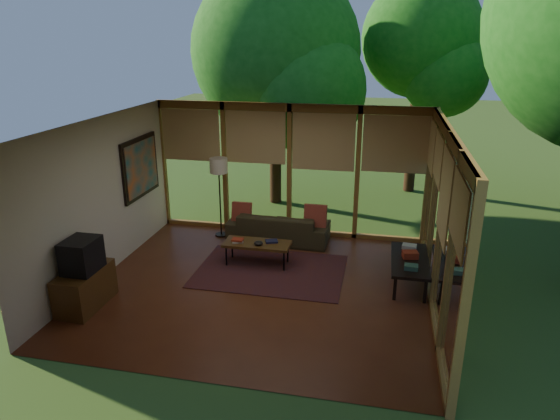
% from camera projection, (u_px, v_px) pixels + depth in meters
% --- Properties ---
extents(floor, '(5.50, 5.50, 0.00)m').
position_uv_depth(floor, '(261.00, 286.00, 8.29)').
color(floor, brown).
rests_on(floor, ground).
extents(ceiling, '(5.50, 5.50, 0.00)m').
position_uv_depth(ceiling, '(258.00, 124.00, 7.40)').
color(ceiling, silver).
rests_on(ceiling, ground).
extents(wall_left, '(0.04, 5.00, 2.70)m').
position_uv_depth(wall_left, '(101.00, 199.00, 8.38)').
color(wall_left, beige).
rests_on(wall_left, ground).
extents(wall_front, '(5.50, 0.04, 2.70)m').
position_uv_depth(wall_front, '(204.00, 282.00, 5.53)').
color(wall_front, beige).
rests_on(wall_front, ground).
extents(window_wall_back, '(5.50, 0.12, 2.70)m').
position_uv_depth(window_wall_back, '(289.00, 170.00, 10.15)').
color(window_wall_back, olive).
rests_on(window_wall_back, ground).
extents(window_wall_right, '(0.12, 5.00, 2.70)m').
position_uv_depth(window_wall_right, '(441.00, 223.00, 7.31)').
color(window_wall_right, olive).
rests_on(window_wall_right, ground).
extents(tree_nw, '(3.88, 3.88, 5.54)m').
position_uv_depth(tree_nw, '(276.00, 52.00, 11.42)').
color(tree_nw, '#331E12').
rests_on(tree_nw, ground).
extents(tree_ne, '(2.94, 2.94, 5.37)m').
position_uv_depth(tree_ne, '(421.00, 39.00, 12.28)').
color(tree_ne, '#331E12').
rests_on(tree_ne, ground).
extents(rug, '(2.57, 1.82, 0.01)m').
position_uv_depth(rug, '(271.00, 271.00, 8.83)').
color(rug, maroon).
rests_on(rug, floor).
extents(sofa, '(2.03, 0.84, 0.59)m').
position_uv_depth(sofa, '(279.00, 227.00, 10.06)').
color(sofa, '#38311C').
rests_on(sofa, floor).
extents(pillow_left, '(0.39, 0.21, 0.41)m').
position_uv_depth(pillow_left, '(242.00, 212.00, 10.07)').
color(pillow_left, maroon).
rests_on(pillow_left, sofa).
extents(pillow_right, '(0.44, 0.23, 0.46)m').
position_uv_depth(pillow_right, '(315.00, 216.00, 9.77)').
color(pillow_right, maroon).
rests_on(pillow_right, sofa).
extents(ct_book_lower, '(0.24, 0.21, 0.03)m').
position_uv_depth(ct_book_lower, '(238.00, 241.00, 8.98)').
color(ct_book_lower, beige).
rests_on(ct_book_lower, coffee_table).
extents(ct_book_upper, '(0.20, 0.16, 0.03)m').
position_uv_depth(ct_book_upper, '(238.00, 240.00, 8.97)').
color(ct_book_upper, maroon).
rests_on(ct_book_upper, coffee_table).
extents(ct_book_side, '(0.26, 0.23, 0.03)m').
position_uv_depth(ct_book_side, '(272.00, 241.00, 8.98)').
color(ct_book_side, '#161733').
rests_on(ct_book_side, coffee_table).
extents(ct_bowl, '(0.16, 0.16, 0.07)m').
position_uv_depth(ct_bowl, '(258.00, 243.00, 8.85)').
color(ct_bowl, black).
rests_on(ct_bowl, coffee_table).
extents(media_cabinet, '(0.50, 1.00, 0.60)m').
position_uv_depth(media_cabinet, '(85.00, 288.00, 7.61)').
color(media_cabinet, '#543517').
rests_on(media_cabinet, floor).
extents(television, '(0.45, 0.55, 0.50)m').
position_uv_depth(television, '(82.00, 255.00, 7.42)').
color(television, black).
rests_on(television, media_cabinet).
extents(console_book_a, '(0.22, 0.16, 0.08)m').
position_uv_depth(console_book_a, '(411.00, 267.00, 7.85)').
color(console_book_a, '#33594C').
rests_on(console_book_a, side_console).
extents(console_book_b, '(0.28, 0.23, 0.11)m').
position_uv_depth(console_book_b, '(410.00, 255.00, 8.26)').
color(console_book_b, maroon).
rests_on(console_book_b, side_console).
extents(console_book_c, '(0.26, 0.21, 0.06)m').
position_uv_depth(console_book_c, '(409.00, 247.00, 8.64)').
color(console_book_c, beige).
rests_on(console_book_c, side_console).
extents(floor_lamp, '(0.36, 0.36, 1.65)m').
position_uv_depth(floor_lamp, '(219.00, 170.00, 9.96)').
color(floor_lamp, black).
rests_on(floor_lamp, floor).
extents(coffee_table, '(1.20, 0.50, 0.43)m').
position_uv_depth(coffee_table, '(257.00, 244.00, 8.98)').
color(coffee_table, '#543517').
rests_on(coffee_table, floor).
extents(side_console, '(0.60, 1.40, 0.46)m').
position_uv_depth(side_console, '(410.00, 261.00, 8.25)').
color(side_console, black).
rests_on(side_console, floor).
extents(wall_painting, '(0.06, 1.35, 1.15)m').
position_uv_depth(wall_painting, '(141.00, 167.00, 9.60)').
color(wall_painting, black).
rests_on(wall_painting, wall_left).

